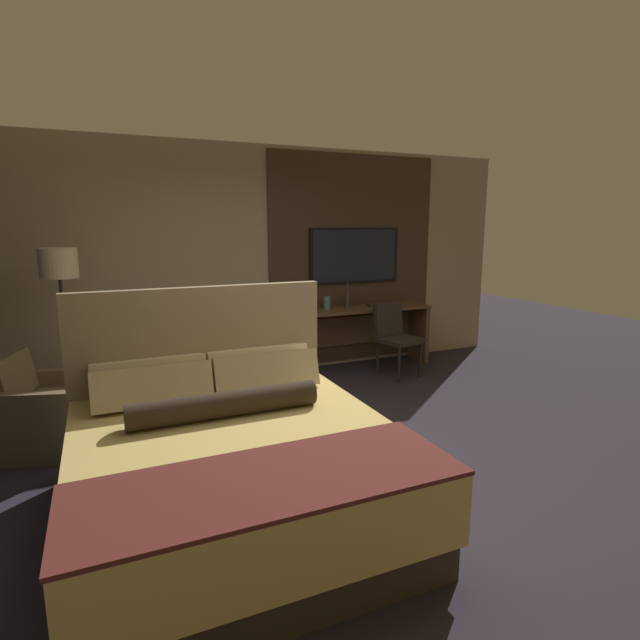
{
  "coord_description": "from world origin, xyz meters",
  "views": [
    {
      "loc": [
        -1.7,
        -3.34,
        1.86
      ],
      "look_at": [
        0.19,
        0.93,
        0.96
      ],
      "focal_mm": 28.0,
      "sensor_mm": 36.0,
      "label": 1
    }
  ],
  "objects": [
    {
      "name": "ground_plane",
      "position": [
        0.0,
        0.0,
        0.0
      ],
      "size": [
        16.0,
        16.0,
        0.0
      ],
      "primitive_type": "plane",
      "color": "#28232D"
    },
    {
      "name": "wall_back_tv_panel",
      "position": [
        0.19,
        2.59,
        1.4
      ],
      "size": [
        7.2,
        0.09,
        2.8
      ],
      "color": "tan",
      "rests_on": "ground_plane"
    },
    {
      "name": "bed",
      "position": [
        -1.01,
        -0.4,
        0.38
      ],
      "size": [
        1.95,
        2.09,
        1.39
      ],
      "color": "#33281E",
      "rests_on": "ground_plane"
    },
    {
      "name": "desk",
      "position": [
        1.39,
        2.33,
        0.54
      ],
      "size": [
        1.85,
        0.47,
        0.8
      ],
      "color": "brown",
      "rests_on": "ground_plane"
    },
    {
      "name": "tv",
      "position": [
        1.39,
        2.52,
        1.46
      ],
      "size": [
        1.28,
        0.04,
        0.72
      ],
      "color": "black"
    },
    {
      "name": "desk_chair",
      "position": [
        1.59,
        1.82,
        0.55
      ],
      "size": [
        0.58,
        0.57,
        0.91
      ],
      "rotation": [
        0.0,
        0.0,
        0.24
      ],
      "color": "#28231E",
      "rests_on": "ground_plane"
    },
    {
      "name": "armchair_by_window",
      "position": [
        -2.19,
        1.22,
        0.28
      ],
      "size": [
        0.89,
        0.92,
        0.81
      ],
      "rotation": [
        0.0,
        0.0,
        1.27
      ],
      "color": "brown",
      "rests_on": "ground_plane"
    },
    {
      "name": "floor_lamp",
      "position": [
        -2.04,
        1.91,
        1.38
      ],
      "size": [
        0.34,
        0.34,
        1.65
      ],
      "color": "#282623",
      "rests_on": "ground_plane"
    },
    {
      "name": "vase_tall",
      "position": [
        1.21,
        2.35,
        0.99
      ],
      "size": [
        0.07,
        0.07,
        0.39
      ],
      "color": "#333338",
      "rests_on": "desk"
    },
    {
      "name": "vase_short",
      "position": [
        0.92,
        2.36,
        0.88
      ],
      "size": [
        0.09,
        0.09,
        0.17
      ],
      "color": "#4C706B",
      "rests_on": "desk"
    },
    {
      "name": "book",
      "position": [
        1.63,
        2.33,
        0.81
      ],
      "size": [
        0.24,
        0.18,
        0.03
      ],
      "color": "#332D28",
      "rests_on": "desk"
    }
  ]
}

